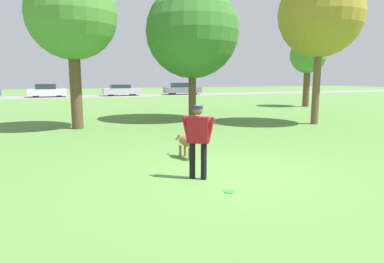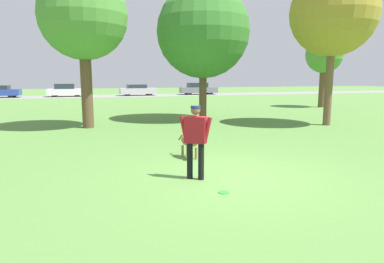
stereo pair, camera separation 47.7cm
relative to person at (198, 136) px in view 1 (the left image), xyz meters
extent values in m
plane|color=#56843D|center=(0.85, -0.09, -0.96)|extent=(120.00, 120.00, 0.00)
cube|color=gray|center=(0.85, 33.45, -0.96)|extent=(120.00, 6.00, 0.01)
cylinder|color=black|center=(0.11, -0.07, -0.56)|extent=(0.18, 0.18, 0.81)
cylinder|color=black|center=(-0.11, 0.07, -0.56)|extent=(0.18, 0.18, 0.81)
cube|color=maroon|center=(0.00, 0.00, 0.13)|extent=(0.51, 0.45, 0.57)
cylinder|color=maroon|center=(0.22, -0.15, 0.13)|extent=(0.22, 0.19, 0.58)
cylinder|color=maroon|center=(-0.22, 0.15, 0.13)|extent=(0.22, 0.19, 0.58)
sphere|color=brown|center=(0.00, 0.00, 0.55)|extent=(0.28, 0.28, 0.20)
cylinder|color=navy|center=(0.00, 0.00, 0.63)|extent=(0.30, 0.30, 0.06)
ellipsoid|color=olive|center=(0.43, 1.92, -0.49)|extent=(0.48, 0.78, 0.30)
ellipsoid|color=white|center=(0.48, 1.73, -0.54)|extent=(0.25, 0.21, 0.16)
sphere|color=white|center=(0.54, 1.51, -0.41)|extent=(0.23, 0.23, 0.19)
cylinder|color=olive|center=(0.57, 1.72, -0.80)|extent=(0.09, 0.09, 0.33)
cylinder|color=olive|center=(0.41, 1.68, -0.80)|extent=(0.09, 0.09, 0.33)
cylinder|color=olive|center=(0.45, 2.16, -0.80)|extent=(0.09, 0.09, 0.33)
cylinder|color=olive|center=(0.29, 2.11, -0.80)|extent=(0.09, 0.09, 0.33)
cylinder|color=olive|center=(0.31, 2.36, -0.44)|extent=(0.11, 0.25, 0.22)
cylinder|color=#33D838|center=(0.25, -1.03, -0.95)|extent=(0.20, 0.20, 0.02)
torus|color=#33D838|center=(0.25, -1.03, -0.95)|extent=(0.21, 0.21, 0.02)
cylinder|color=brown|center=(3.49, 9.77, 0.39)|extent=(0.38, 0.38, 2.71)
sphere|color=#38752D|center=(3.49, 9.77, 3.49)|extent=(4.64, 4.64, 4.64)
cylinder|color=brown|center=(14.20, 14.25, 0.43)|extent=(0.47, 0.47, 2.79)
sphere|color=#4C8938|center=(14.20, 14.25, 2.81)|extent=(2.62, 2.62, 2.62)
cylinder|color=brown|center=(8.38, 6.28, 0.82)|extent=(0.34, 0.34, 3.57)
sphere|color=olive|center=(8.38, 6.28, 4.03)|extent=(3.80, 3.80, 3.80)
cylinder|color=brown|center=(-2.20, 8.65, 0.72)|extent=(0.48, 0.48, 3.37)
sphere|color=#4C8938|center=(-2.20, 8.65, 3.80)|extent=(3.71, 3.71, 3.71)
cube|color=white|center=(-4.41, 33.66, -0.43)|extent=(3.95, 1.92, 0.66)
cube|color=#232D38|center=(-4.53, 33.67, 0.18)|extent=(2.07, 1.62, 0.56)
cylinder|color=black|center=(-3.22, 34.44, -0.67)|extent=(0.59, 0.21, 0.59)
cylinder|color=black|center=(-3.26, 32.84, -0.67)|extent=(0.59, 0.21, 0.59)
cylinder|color=black|center=(-5.57, 34.49, -0.67)|extent=(0.59, 0.21, 0.59)
cylinder|color=black|center=(-5.60, 32.89, -0.67)|extent=(0.59, 0.21, 0.59)
cube|color=#B7B7BC|center=(3.53, 33.60, -0.43)|extent=(4.26, 1.87, 0.67)
cube|color=#232D38|center=(3.40, 33.59, 0.12)|extent=(2.24, 1.55, 0.42)
cylinder|color=black|center=(4.76, 34.38, -0.67)|extent=(0.58, 0.22, 0.58)
cylinder|color=black|center=(4.82, 32.91, -0.67)|extent=(0.58, 0.22, 0.58)
cylinder|color=black|center=(2.24, 34.29, -0.67)|extent=(0.58, 0.22, 0.58)
cylinder|color=black|center=(2.30, 32.81, -0.67)|extent=(0.58, 0.22, 0.58)
cube|color=slate|center=(11.09, 33.78, -0.40)|extent=(4.59, 2.03, 0.68)
cube|color=#232D38|center=(10.95, 33.78, 0.21)|extent=(2.41, 1.68, 0.54)
cylinder|color=black|center=(12.48, 34.52, -0.65)|extent=(0.64, 0.23, 0.63)
cylinder|color=black|center=(12.41, 32.92, -0.65)|extent=(0.64, 0.23, 0.63)
cylinder|color=black|center=(9.77, 34.63, -0.65)|extent=(0.64, 0.23, 0.63)
cylinder|color=black|center=(9.70, 33.04, -0.65)|extent=(0.64, 0.23, 0.63)
camera|label=1|loc=(-2.65, -6.78, 1.27)|focal=32.00mm
camera|label=2|loc=(-2.20, -6.93, 1.27)|focal=32.00mm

